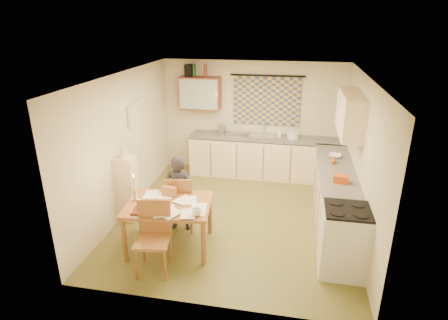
% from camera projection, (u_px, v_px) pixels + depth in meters
% --- Properties ---
extents(floor, '(4.00, 4.50, 0.02)m').
position_uv_depth(floor, '(236.00, 217.00, 6.73)').
color(floor, brown).
rests_on(floor, ground).
extents(ceiling, '(4.00, 4.50, 0.02)m').
position_uv_depth(ceiling, '(238.00, 75.00, 5.83)').
color(ceiling, white).
rests_on(ceiling, floor).
extents(wall_back, '(4.00, 0.02, 2.50)m').
position_uv_depth(wall_back, '(253.00, 118.00, 8.35)').
color(wall_back, beige).
rests_on(wall_back, floor).
extents(wall_front, '(4.00, 0.02, 2.50)m').
position_uv_depth(wall_front, '(205.00, 218.00, 4.21)').
color(wall_front, beige).
rests_on(wall_front, floor).
extents(wall_left, '(0.02, 4.50, 2.50)m').
position_uv_depth(wall_left, '(125.00, 144.00, 6.63)').
color(wall_left, beige).
rests_on(wall_left, floor).
extents(wall_right, '(0.02, 4.50, 2.50)m').
position_uv_depth(wall_right, '(362.00, 159.00, 5.92)').
color(wall_right, beige).
rests_on(wall_right, floor).
extents(window_blind, '(1.45, 0.03, 1.05)m').
position_uv_depth(window_blind, '(267.00, 101.00, 8.12)').
color(window_blind, '#2F4D83').
rests_on(window_blind, wall_back).
extents(curtain_rod, '(1.60, 0.04, 0.04)m').
position_uv_depth(curtain_rod, '(268.00, 76.00, 7.90)').
color(curtain_rod, black).
rests_on(curtain_rod, wall_back).
extents(wall_cabinet, '(0.90, 0.34, 0.70)m').
position_uv_depth(wall_cabinet, '(200.00, 93.00, 8.19)').
color(wall_cabinet, brown).
rests_on(wall_cabinet, wall_back).
extents(wall_cabinet_glass, '(0.84, 0.02, 0.64)m').
position_uv_depth(wall_cabinet_glass, '(198.00, 95.00, 8.03)').
color(wall_cabinet_glass, '#99B2A5').
rests_on(wall_cabinet_glass, wall_back).
extents(upper_cabinet_right, '(0.34, 1.30, 0.70)m').
position_uv_depth(upper_cabinet_right, '(350.00, 114.00, 6.24)').
color(upper_cabinet_right, beige).
rests_on(upper_cabinet_right, wall_right).
extents(framed_print, '(0.04, 0.50, 0.40)m').
position_uv_depth(framed_print, '(134.00, 114.00, 6.83)').
color(framed_print, beige).
rests_on(framed_print, wall_left).
extents(print_canvas, '(0.01, 0.42, 0.32)m').
position_uv_depth(print_canvas, '(135.00, 114.00, 6.83)').
color(print_canvas, white).
rests_on(print_canvas, wall_left).
extents(counter_back, '(3.30, 0.62, 0.92)m').
position_uv_depth(counter_back, '(265.00, 157.00, 8.29)').
color(counter_back, beige).
rests_on(counter_back, floor).
extents(counter_right, '(0.62, 2.95, 0.92)m').
position_uv_depth(counter_right, '(335.00, 197.00, 6.47)').
color(counter_right, beige).
rests_on(counter_right, floor).
extents(stove, '(0.63, 0.63, 0.98)m').
position_uv_depth(stove, '(344.00, 241.00, 5.14)').
color(stove, white).
rests_on(stove, floor).
extents(sink, '(0.63, 0.55, 0.10)m').
position_uv_depth(sink, '(263.00, 139.00, 8.15)').
color(sink, silver).
rests_on(sink, counter_back).
extents(tap, '(0.04, 0.04, 0.28)m').
position_uv_depth(tap, '(264.00, 128.00, 8.25)').
color(tap, silver).
rests_on(tap, counter_back).
extents(dish_rack, '(0.37, 0.32, 0.06)m').
position_uv_depth(dish_rack, '(239.00, 134.00, 8.22)').
color(dish_rack, silver).
rests_on(dish_rack, counter_back).
extents(kettle, '(0.21, 0.21, 0.24)m').
position_uv_depth(kettle, '(221.00, 129.00, 8.25)').
color(kettle, silver).
rests_on(kettle, counter_back).
extents(mixing_bowl, '(0.26, 0.26, 0.16)m').
position_uv_depth(mixing_bowl, '(293.00, 135.00, 7.99)').
color(mixing_bowl, white).
rests_on(mixing_bowl, counter_back).
extents(soap_bottle, '(0.09, 0.10, 0.17)m').
position_uv_depth(soap_bottle, '(279.00, 133.00, 8.09)').
color(soap_bottle, white).
rests_on(soap_bottle, counter_back).
extents(bowl, '(0.34, 0.34, 0.06)m').
position_uv_depth(bowl, '(335.00, 156.00, 6.94)').
color(bowl, white).
rests_on(bowl, counter_right).
extents(orange_bag, '(0.24, 0.20, 0.12)m').
position_uv_depth(orange_bag, '(341.00, 179.00, 5.88)').
color(orange_bag, '#D84A0E').
rests_on(orange_bag, counter_right).
extents(fruit_orange, '(0.10, 0.10, 0.10)m').
position_uv_depth(fruit_orange, '(333.00, 161.00, 6.63)').
color(fruit_orange, '#D84A0E').
rests_on(fruit_orange, counter_right).
extents(speaker, '(0.21, 0.24, 0.26)m').
position_uv_depth(speaker, '(190.00, 70.00, 8.06)').
color(speaker, black).
rests_on(speaker, wall_cabinet).
extents(bottle_green, '(0.08, 0.08, 0.26)m').
position_uv_depth(bottle_green, '(194.00, 71.00, 8.04)').
color(bottle_green, '#195926').
rests_on(bottle_green, wall_cabinet).
extents(bottle_brown, '(0.08, 0.08, 0.26)m').
position_uv_depth(bottle_brown, '(205.00, 71.00, 8.00)').
color(bottle_brown, brown).
rests_on(bottle_brown, wall_cabinet).
extents(dining_table, '(1.37, 1.10, 0.75)m').
position_uv_depth(dining_table, '(170.00, 225.00, 5.73)').
color(dining_table, brown).
rests_on(dining_table, floor).
extents(chair_far, '(0.50, 0.50, 0.98)m').
position_uv_depth(chair_far, '(181.00, 212.00, 6.26)').
color(chair_far, brown).
rests_on(chair_far, floor).
extents(chair_near, '(0.52, 0.52, 1.02)m').
position_uv_depth(chair_near, '(154.00, 251.00, 5.20)').
color(chair_near, brown).
rests_on(chair_near, floor).
extents(person, '(0.50, 0.35, 1.32)m').
position_uv_depth(person, '(179.00, 193.00, 6.14)').
color(person, black).
rests_on(person, floor).
extents(shelf_stand, '(0.32, 0.30, 1.17)m').
position_uv_depth(shelf_stand, '(127.00, 189.00, 6.46)').
color(shelf_stand, beige).
rests_on(shelf_stand, floor).
extents(lampshade, '(0.20, 0.20, 0.22)m').
position_uv_depth(lampshade, '(123.00, 151.00, 6.21)').
color(lampshade, beige).
rests_on(lampshade, shelf_stand).
extents(letter_rack, '(0.23, 0.14, 0.16)m').
position_uv_depth(letter_rack, '(169.00, 192.00, 5.79)').
color(letter_rack, brown).
rests_on(letter_rack, dining_table).
extents(mug, '(0.14, 0.14, 0.10)m').
position_uv_depth(mug, '(197.00, 212.00, 5.24)').
color(mug, white).
rests_on(mug, dining_table).
extents(magazine, '(0.25, 0.30, 0.02)m').
position_uv_depth(magazine, '(133.00, 210.00, 5.37)').
color(magazine, maroon).
rests_on(magazine, dining_table).
extents(book, '(0.22, 0.26, 0.02)m').
position_uv_depth(book, '(142.00, 205.00, 5.52)').
color(book, '#D84A0E').
rests_on(book, dining_table).
extents(orange_box, '(0.14, 0.12, 0.04)m').
position_uv_depth(orange_box, '(145.00, 212.00, 5.32)').
color(orange_box, '#D84A0E').
rests_on(orange_box, dining_table).
extents(eyeglasses, '(0.14, 0.09, 0.02)m').
position_uv_depth(eyeglasses, '(172.00, 213.00, 5.30)').
color(eyeglasses, black).
rests_on(eyeglasses, dining_table).
extents(candle_holder, '(0.07, 0.07, 0.18)m').
position_uv_depth(candle_holder, '(135.00, 195.00, 5.65)').
color(candle_holder, silver).
rests_on(candle_holder, dining_table).
extents(candle, '(0.03, 0.03, 0.22)m').
position_uv_depth(candle, '(134.00, 184.00, 5.56)').
color(candle, white).
rests_on(candle, dining_table).
extents(candle_flame, '(0.02, 0.02, 0.02)m').
position_uv_depth(candle_flame, '(133.00, 175.00, 5.56)').
color(candle_flame, '#FFCC66').
rests_on(candle_flame, dining_table).
extents(papers, '(1.11, 0.90, 0.02)m').
position_uv_depth(papers, '(170.00, 206.00, 5.50)').
color(papers, white).
rests_on(papers, dining_table).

